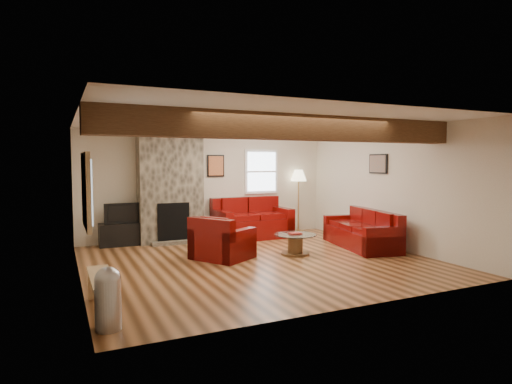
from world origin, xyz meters
TOP-DOWN VIEW (x-y plane):
  - room at (0.00, 0.00)m, footprint 8.00×8.00m
  - oak_beam at (0.00, -1.25)m, footprint 6.00×0.36m
  - chimney_breast at (-1.00, 2.49)m, footprint 1.40×0.67m
  - back_window at (1.35, 2.71)m, footprint 0.90×0.08m
  - hatch_window at (-2.96, -1.50)m, footprint 0.08×1.00m
  - ceiling_dome at (0.90, 0.90)m, footprint 0.40×0.40m
  - artwork_back at (0.15, 2.71)m, footprint 0.42×0.06m
  - artwork_right at (2.96, 0.30)m, footprint 0.06×0.55m
  - sofa_three at (2.48, 0.23)m, footprint 1.21×2.13m
  - loveseat at (0.88, 2.23)m, footprint 1.79×1.06m
  - armchair_red at (-0.53, 0.46)m, footprint 1.23×1.27m
  - coffee_table at (0.86, 0.18)m, footprint 0.81×0.81m
  - tv_cabinet at (-2.04, 2.53)m, footprint 0.97×0.39m
  - television at (-2.04, 2.53)m, footprint 0.76×0.10m
  - floor_lamp at (2.33, 2.55)m, footprint 0.41×0.41m
  - pine_bench at (-2.83, -1.57)m, footprint 0.26×1.13m
  - pedal_bin at (-2.82, -2.22)m, footprint 0.36×0.36m
  - coal_bucket at (-0.40, 1.76)m, footprint 0.30×0.30m

SIDE VIEW (x-z plane):
  - coal_bucket at x=-0.40m, z-range 0.00..0.29m
  - coffee_table at x=0.86m, z-range -0.01..0.41m
  - pine_bench at x=-2.83m, z-range 0.00..0.42m
  - tv_cabinet at x=-2.04m, z-range 0.00..0.48m
  - pedal_bin at x=-2.82m, z-range 0.00..0.68m
  - sofa_three at x=2.48m, z-range 0.00..0.78m
  - armchair_red at x=-0.53m, z-range 0.00..0.78m
  - loveseat at x=0.88m, z-range 0.00..0.94m
  - television at x=-2.04m, z-range 0.48..0.92m
  - chimney_breast at x=-1.00m, z-range -0.03..2.47m
  - room at x=0.00m, z-range -2.75..5.25m
  - floor_lamp at x=2.33m, z-range 0.56..2.15m
  - hatch_window at x=-2.96m, z-range 1.00..1.90m
  - back_window at x=1.35m, z-range 1.00..2.10m
  - artwork_back at x=0.15m, z-range 1.44..1.96m
  - artwork_right at x=2.96m, z-range 1.54..1.96m
  - oak_beam at x=0.00m, z-range 2.12..2.50m
  - ceiling_dome at x=0.90m, z-range 2.35..2.53m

